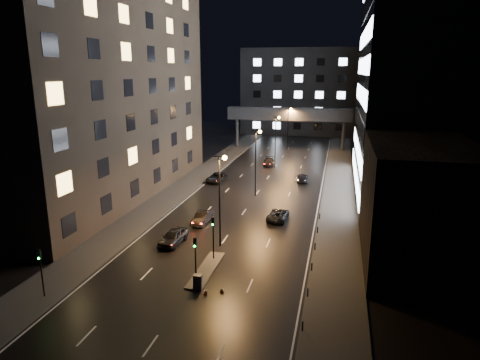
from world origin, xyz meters
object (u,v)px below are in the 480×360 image
(car_away_c, at_px, (216,177))
(utility_cabinet, at_px, (198,281))
(car_toward_a, at_px, (278,214))
(car_away_a, at_px, (173,237))
(car_away_d, at_px, (269,162))
(car_away_b, at_px, (202,218))
(car_toward_b, at_px, (303,178))

(car_away_c, bearing_deg, utility_cabinet, -72.81)
(car_toward_a, bearing_deg, car_away_a, 50.05)
(car_away_d, bearing_deg, car_away_b, -101.29)
(car_away_c, xyz_separation_m, utility_cabinet, (8.92, -36.59, 0.04))
(car_away_b, relative_size, utility_cabinet, 3.51)
(car_away_d, distance_m, car_toward_a, 32.51)
(car_away_b, bearing_deg, car_away_a, -94.79)
(car_away_d, relative_size, car_toward_a, 1.02)
(car_toward_b, bearing_deg, car_away_a, 64.83)
(car_toward_a, xyz_separation_m, utility_cabinet, (-4.27, -19.70, 0.10))
(car_toward_a, height_order, car_toward_b, car_toward_a)
(car_away_b, relative_size, car_toward_a, 0.90)
(car_away_d, height_order, utility_cabinet, car_away_d)
(car_away_c, height_order, utility_cabinet, car_away_c)
(car_away_c, height_order, car_toward_a, car_away_c)
(car_away_c, relative_size, utility_cabinet, 4.24)
(car_away_c, bearing_deg, car_toward_b, 17.33)
(car_away_a, distance_m, utility_cabinet, 10.88)
(utility_cabinet, bearing_deg, car_toward_a, 72.11)
(car_away_c, bearing_deg, car_away_a, -80.29)
(car_away_a, height_order, car_away_c, car_away_a)
(car_toward_b, xyz_separation_m, utility_cabinet, (-5.58, -40.16, 0.10))
(car_away_d, height_order, car_toward_b, car_away_d)
(car_away_a, height_order, car_toward_a, car_away_a)
(car_away_c, distance_m, car_away_d, 16.41)
(car_away_b, height_order, car_toward_a, car_away_b)
(car_away_a, bearing_deg, car_away_c, 100.70)
(car_away_d, bearing_deg, car_away_c, -121.16)
(car_away_b, distance_m, car_away_c, 20.79)
(car_toward_a, bearing_deg, utility_cabinet, 81.77)
(car_away_b, bearing_deg, car_away_d, 89.55)
(car_away_c, distance_m, utility_cabinet, 37.66)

